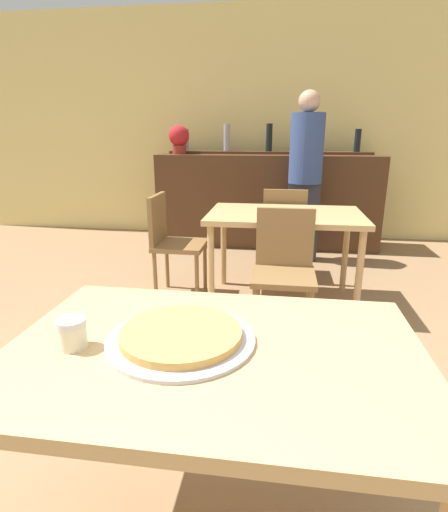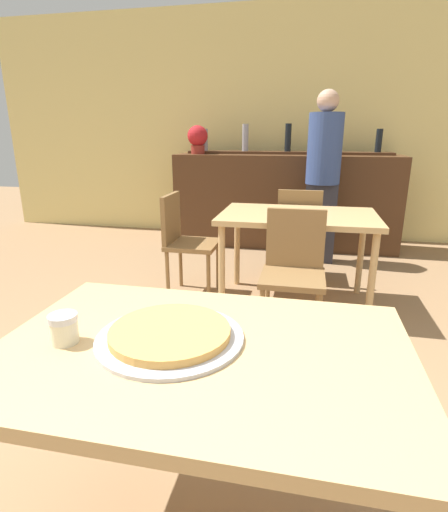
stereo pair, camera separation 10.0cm
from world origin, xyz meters
The scene contains 12 objects.
wall_back centered at (0.00, 4.34, 1.40)m, with size 8.00×0.05×2.80m.
dining_table_near centered at (0.00, 0.00, 0.66)m, with size 1.18×0.79×0.74m.
dining_table_far centered at (0.21, 2.07, 0.65)m, with size 1.17×0.77×0.73m.
bar_counter centered at (0.00, 3.83, 0.54)m, with size 2.60×0.56×1.08m.
bar_back_shelf centered at (-0.04, 3.97, 1.14)m, with size 2.39×0.24×0.35m.
chair_far_side_front centered at (0.21, 1.51, 0.50)m, with size 0.40×0.40×0.85m.
chair_far_side_back centered at (0.21, 2.63, 0.50)m, with size 0.40×0.40×0.85m.
chair_far_side_left centered at (-0.70, 2.07, 0.50)m, with size 0.40×0.40×0.85m.
pizza_tray centered at (-0.10, 0.02, 0.75)m, with size 0.43×0.43×0.04m.
cheese_shaker centered at (-0.39, -0.06, 0.78)m, with size 0.08×0.08×0.09m.
person_standing centered at (0.40, 3.25, 0.93)m, with size 0.34×0.34×1.72m.
potted_plant centered at (-1.05, 3.78, 1.26)m, with size 0.24×0.24×0.33m.
Camera 1 is at (0.17, -0.99, 1.31)m, focal length 28.00 mm.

